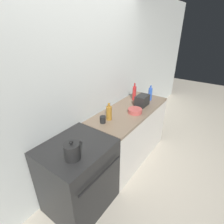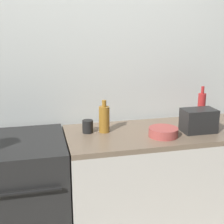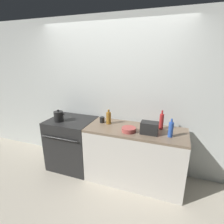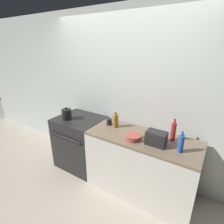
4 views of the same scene
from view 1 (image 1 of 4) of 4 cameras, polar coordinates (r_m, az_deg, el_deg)
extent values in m
plane|color=beige|center=(2.78, 5.12, -21.92)|extent=(12.00, 12.00, 0.00)
cube|color=silver|center=(2.40, -8.61, 7.48)|extent=(8.00, 0.05, 2.60)
cube|color=black|center=(2.26, -10.79, -19.91)|extent=(0.78, 0.67, 0.91)
cube|color=black|center=(1.97, -11.90, -10.98)|extent=(0.76, 0.65, 0.02)
cylinder|color=black|center=(1.80, -12.87, -15.23)|extent=(0.21, 0.21, 0.01)
cylinder|color=black|center=(1.98, -5.38, -9.99)|extent=(0.21, 0.21, 0.01)
cylinder|color=black|center=(1.97, -18.50, -11.65)|extent=(0.21, 0.21, 0.01)
cylinder|color=black|center=(2.15, -11.12, -7.26)|extent=(0.21, 0.21, 0.01)
cylinder|color=black|center=(1.90, -3.42, -19.57)|extent=(0.66, 0.02, 0.02)
cube|color=silver|center=(2.96, 5.62, -7.17)|extent=(1.51, 0.63, 0.87)
cube|color=#7A6651|center=(2.74, 6.04, 0.72)|extent=(1.51, 0.63, 0.04)
cylinder|color=black|center=(1.76, -12.91, -12.41)|extent=(0.16, 0.16, 0.17)
sphere|color=black|center=(1.70, -13.27, -9.72)|extent=(0.03, 0.03, 0.03)
cylinder|color=black|center=(1.77, -11.24, -10.39)|extent=(0.09, 0.03, 0.08)
cube|color=black|center=(2.83, 9.81, 3.70)|extent=(0.24, 0.16, 0.17)
cube|color=black|center=(2.77, 9.54, 4.99)|extent=(0.03, 0.11, 0.01)
cube|color=black|center=(2.84, 10.32, 5.49)|extent=(0.03, 0.11, 0.01)
cylinder|color=#9E6B23|center=(2.37, -1.00, -0.37)|extent=(0.08, 0.08, 0.19)
cylinder|color=#9E6B23|center=(2.32, -1.02, 2.28)|extent=(0.03, 0.03, 0.05)
cylinder|color=#2D56B7|center=(3.07, 12.33, 5.65)|extent=(0.07, 0.07, 0.21)
cylinder|color=#2D56B7|center=(3.03, 12.57, 7.95)|extent=(0.03, 0.03, 0.05)
cylinder|color=#B72828|center=(3.03, 7.28, 6.09)|extent=(0.06, 0.06, 0.24)
cylinder|color=#B72828|center=(2.99, 7.44, 8.73)|extent=(0.02, 0.02, 0.06)
cylinder|color=black|center=(2.31, -3.03, -2.48)|extent=(0.08, 0.08, 0.09)
cylinder|color=#B24C47|center=(2.60, 7.52, 0.40)|extent=(0.21, 0.21, 0.06)
camera|label=2|loc=(1.58, 66.45, -5.63)|focal=50.00mm
camera|label=3|loc=(2.93, 62.04, 10.79)|focal=28.00mm
camera|label=4|loc=(3.02, 53.22, 16.27)|focal=28.00mm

